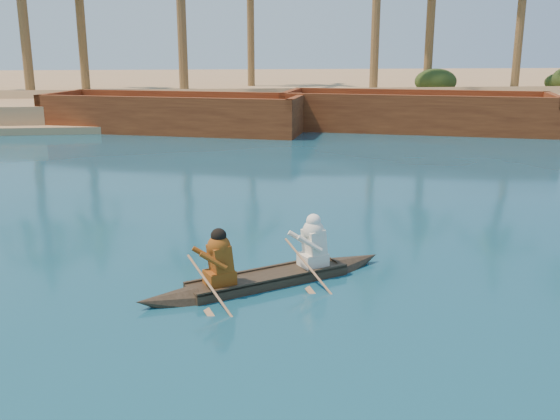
{
  "coord_description": "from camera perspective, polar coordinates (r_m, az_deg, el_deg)",
  "views": [
    {
      "loc": [
        6.98,
        -9.63,
        4.25
      ],
      "look_at": [
        8.48,
        3.37,
        0.8
      ],
      "focal_mm": 40.0,
      "sensor_mm": 36.0,
      "label": 1
    }
  ],
  "objects": [
    {
      "name": "canoe",
      "position": [
        11.5,
        -1.08,
        -5.51
      ],
      "size": [
        4.88,
        2.55,
        1.38
      ],
      "rotation": [
        0.0,
        0.0,
        0.4
      ],
      "color": "#3B2D20",
      "rests_on": "ground"
    },
    {
      "name": "shrub_cluster",
      "position": [
        41.83,
        -16.44,
        10.01
      ],
      "size": [
        100.0,
        6.0,
        2.4
      ],
      "primitive_type": null,
      "color": "#1E3011",
      "rests_on": "ground"
    },
    {
      "name": "barge_mid",
      "position": [
        32.94,
        -9.58,
        8.52
      ],
      "size": [
        13.91,
        8.47,
        2.2
      ],
      "rotation": [
        0.0,
        0.0,
        -0.33
      ],
      "color": "brown",
      "rests_on": "ground"
    },
    {
      "name": "barge_right",
      "position": [
        33.6,
        12.31,
        8.55
      ],
      "size": [
        14.36,
        8.81,
        2.27
      ],
      "rotation": [
        0.0,
        0.0,
        -0.34
      ],
      "color": "brown",
      "rests_on": "ground"
    },
    {
      "name": "sandy_embankment",
      "position": [
        57.07,
        -13.85,
        10.63
      ],
      "size": [
        150.0,
        51.0,
        1.5
      ],
      "color": "tan",
      "rests_on": "ground"
    }
  ]
}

